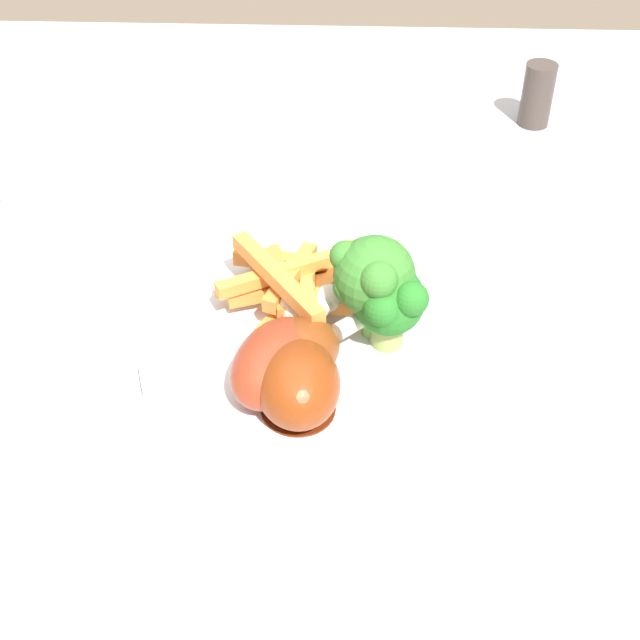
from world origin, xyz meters
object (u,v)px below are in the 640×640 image
(broccoli_floret_front, at_px, (374,279))
(fork, at_px, (74,76))
(carrot_fries_pile, at_px, (291,288))
(chicken_drumstick_far, at_px, (280,359))
(pepper_shaker, at_px, (537,95))
(chicken_drumstick_near, at_px, (302,350))
(broccoli_floret_middle, at_px, (391,301))
(chicken_drumstick_extra, at_px, (297,378))
(dining_table, at_px, (255,410))
(dinner_plate, at_px, (320,349))

(broccoli_floret_front, height_order, fork, broccoli_floret_front)
(broccoli_floret_front, xyz_separation_m, carrot_fries_pile, (0.03, 0.06, -0.03))
(chicken_drumstick_far, relative_size, fork, 0.65)
(broccoli_floret_front, relative_size, pepper_shaker, 1.26)
(carrot_fries_pile, relative_size, fork, 0.70)
(carrot_fries_pile, height_order, chicken_drumstick_near, carrot_fries_pile)
(fork, height_order, pepper_shaker, pepper_shaker)
(broccoli_floret_middle, distance_m, chicken_drumstick_near, 0.07)
(broccoli_floret_middle, xyz_separation_m, chicken_drumstick_far, (-0.04, 0.07, -0.02))
(broccoli_floret_middle, xyz_separation_m, pepper_shaker, (0.34, -0.15, -0.02))
(broccoli_floret_middle, bearing_deg, chicken_drumstick_extra, 135.24)
(chicken_drumstick_near, bearing_deg, pepper_shaker, -29.02)
(broccoli_floret_middle, xyz_separation_m, carrot_fries_pile, (0.04, 0.07, -0.02))
(broccoli_floret_middle, height_order, chicken_drumstick_extra, broccoli_floret_middle)
(dining_table, bearing_deg, carrot_fries_pile, -108.57)
(broccoli_floret_front, height_order, chicken_drumstick_extra, broccoli_floret_front)
(fork, distance_m, pepper_shaker, 0.48)
(carrot_fries_pile, xyz_separation_m, pepper_shaker, (0.30, -0.22, 0.00))
(dining_table, bearing_deg, pepper_shaker, -40.58)
(broccoli_floret_middle, xyz_separation_m, chicken_drumstick_near, (-0.03, 0.06, -0.02))
(dining_table, height_order, carrot_fries_pile, carrot_fries_pile)
(dinner_plate, relative_size, broccoli_floret_middle, 4.01)
(dinner_plate, relative_size, chicken_drumstick_extra, 1.99)
(chicken_drumstick_far, bearing_deg, dining_table, 19.77)
(chicken_drumstick_far, bearing_deg, chicken_drumstick_near, -52.53)
(broccoli_floret_front, relative_size, fork, 0.41)
(dining_table, xyz_separation_m, broccoli_floret_front, (-0.04, -0.09, 0.17))
(broccoli_floret_middle, height_order, chicken_drumstick_far, broccoli_floret_middle)
(broccoli_floret_middle, bearing_deg, dinner_plate, 90.34)
(fork, bearing_deg, broccoli_floret_front, 54.97)
(broccoli_floret_middle, distance_m, chicken_drumstick_far, 0.08)
(broccoli_floret_middle, distance_m, pepper_shaker, 0.37)
(pepper_shaker, bearing_deg, carrot_fries_pile, 144.41)
(broccoli_floret_front, bearing_deg, chicken_drumstick_far, 129.94)
(dinner_plate, xyz_separation_m, chicken_drumstick_far, (-0.04, 0.02, 0.03))
(chicken_drumstick_far, bearing_deg, pepper_shaker, -29.88)
(broccoli_floret_front, distance_m, broccoli_floret_middle, 0.02)
(broccoli_floret_front, height_order, chicken_drumstick_near, broccoli_floret_front)
(chicken_drumstick_near, bearing_deg, carrot_fries_pile, 9.94)
(chicken_drumstick_far, bearing_deg, broccoli_floret_middle, -59.61)
(broccoli_floret_front, bearing_deg, carrot_fries_pile, 63.30)
(chicken_drumstick_far, height_order, pepper_shaker, pepper_shaker)
(pepper_shaker, bearing_deg, chicken_drumstick_near, 150.98)
(broccoli_floret_middle, xyz_separation_m, chicken_drumstick_extra, (-0.06, 0.06, -0.02))
(broccoli_floret_front, xyz_separation_m, chicken_drumstick_near, (-0.04, 0.04, -0.03))
(broccoli_floret_middle, bearing_deg, broccoli_floret_front, 56.71)
(dining_table, xyz_separation_m, chicken_drumstick_extra, (-0.11, -0.04, 0.14))
(chicken_drumstick_extra, bearing_deg, pepper_shaker, -27.47)
(dining_table, relative_size, pepper_shaker, 17.25)
(broccoli_floret_middle, bearing_deg, carrot_fries_pile, 62.11)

